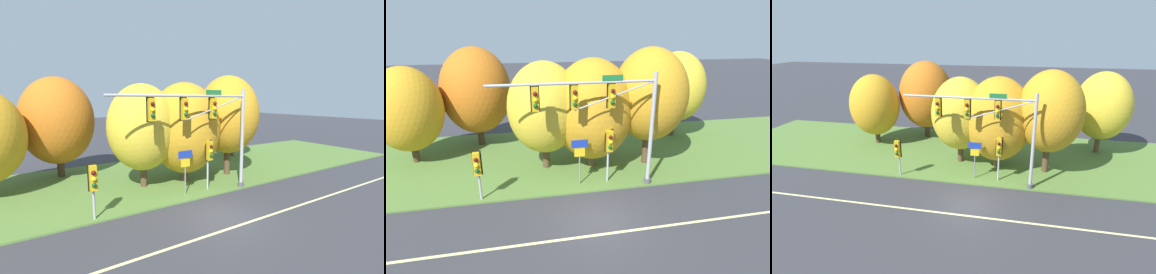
# 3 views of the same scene
# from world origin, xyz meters

# --- Properties ---
(ground_plane) EXTENTS (160.00, 160.00, 0.00)m
(ground_plane) POSITION_xyz_m (0.00, 0.00, 0.00)
(ground_plane) COLOR #333338
(lane_stripe) EXTENTS (36.00, 0.16, 0.01)m
(lane_stripe) POSITION_xyz_m (0.00, -1.20, 0.00)
(lane_stripe) COLOR beige
(lane_stripe) RESTS_ON ground
(grass_verge) EXTENTS (48.00, 11.50, 0.10)m
(grass_verge) POSITION_xyz_m (0.00, 8.25, 0.05)
(grass_verge) COLOR #517533
(grass_verge) RESTS_ON ground
(traffic_signal_mast) EXTENTS (8.92, 0.49, 6.50)m
(traffic_signal_mast) POSITION_xyz_m (0.83, 2.76, 4.71)
(traffic_signal_mast) COLOR #9EA0A5
(traffic_signal_mast) RESTS_ON grass_verge
(pedestrian_signal_near_kerb) EXTENTS (0.46, 0.55, 3.27)m
(pedestrian_signal_near_kerb) POSITION_xyz_m (1.42, 3.32, 2.49)
(pedestrian_signal_near_kerb) COLOR #9EA0A5
(pedestrian_signal_near_kerb) RESTS_ON grass_verge
(pedestrian_signal_further_along) EXTENTS (0.46, 0.55, 2.81)m
(pedestrian_signal_further_along) POSITION_xyz_m (-5.76, 2.67, 2.09)
(pedestrian_signal_further_along) COLOR #9EA0A5
(pedestrian_signal_further_along) RESTS_ON grass_verge
(route_sign_post) EXTENTS (0.95, 0.08, 2.80)m
(route_sign_post) POSITION_xyz_m (-0.28, 3.44, 2.00)
(route_sign_post) COLOR slate
(route_sign_post) RESTS_ON grass_verge
(tree_left_of_mast) EXTENTS (5.16, 5.16, 7.49)m
(tree_left_of_mast) POSITION_xyz_m (-6.52, 11.59, 4.35)
(tree_left_of_mast) COLOR #423021
(tree_left_of_mast) RESTS_ON grass_verge
(tree_behind_signpost) EXTENTS (4.56, 4.56, 6.86)m
(tree_behind_signpost) POSITION_xyz_m (-1.92, 6.24, 4.10)
(tree_behind_signpost) COLOR #4C3823
(tree_behind_signpost) RESTS_ON grass_verge
(tree_mid_verge) EXTENTS (5.11, 5.11, 7.02)m
(tree_mid_verge) POSITION_xyz_m (1.07, 5.89, 3.92)
(tree_mid_verge) COLOR brown
(tree_mid_verge) RESTS_ON grass_verge
(tree_tall_centre) EXTENTS (4.74, 4.74, 7.63)m
(tree_tall_centre) POSITION_xyz_m (4.76, 5.63, 4.75)
(tree_tall_centre) COLOR #4C3823
(tree_tall_centre) RESTS_ON grass_verge
(tree_right_far) EXTENTS (4.59, 4.59, 7.03)m
(tree_right_far) POSITION_xyz_m (9.38, 10.53, 4.24)
(tree_right_far) COLOR brown
(tree_right_far) RESTS_ON grass_verge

